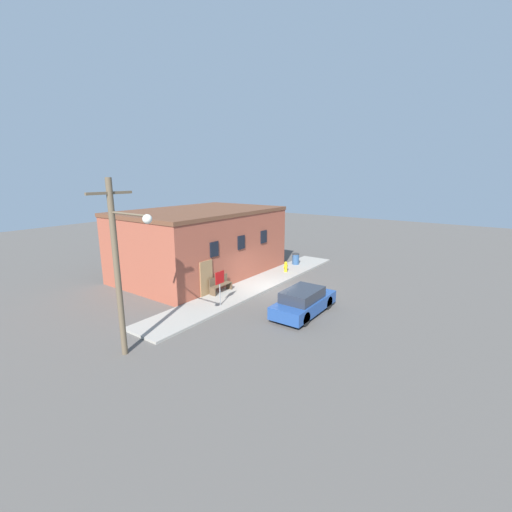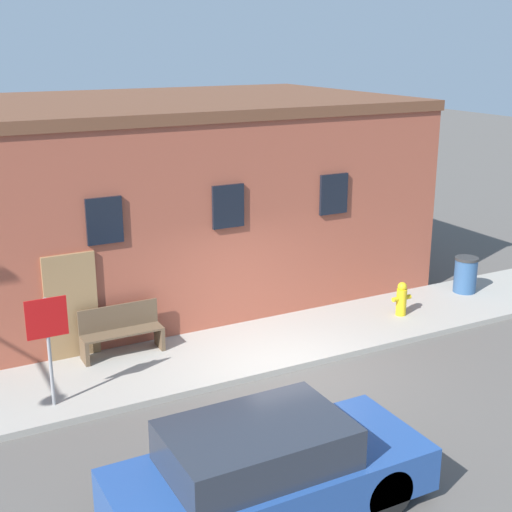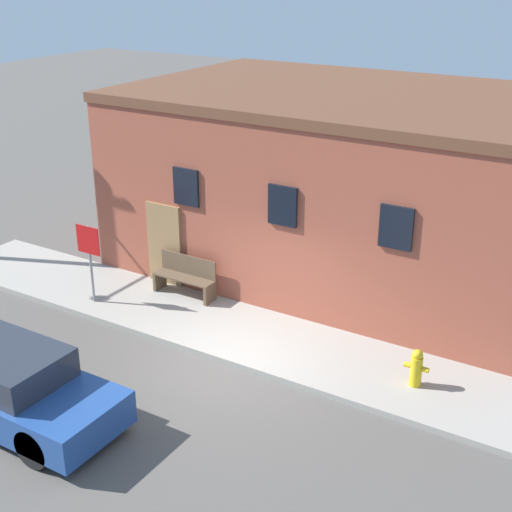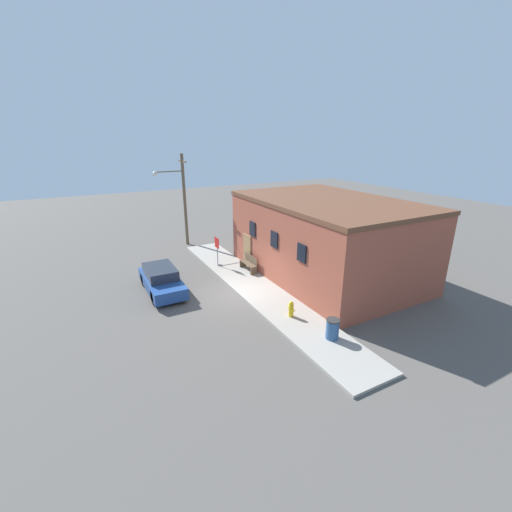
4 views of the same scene
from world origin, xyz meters
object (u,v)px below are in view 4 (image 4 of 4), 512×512
(bench, at_px, (249,263))
(parked_car, at_px, (162,280))
(utility_pole, at_px, (182,196))
(fire_hydrant, at_px, (291,309))
(trash_bin, at_px, (332,329))
(stop_sign, at_px, (217,246))

(bench, height_order, parked_car, parked_car)
(bench, height_order, utility_pole, utility_pole)
(bench, bearing_deg, fire_hydrant, -8.64)
(fire_hydrant, relative_size, trash_bin, 0.88)
(fire_hydrant, xyz_separation_m, stop_sign, (-7.80, -0.53, 0.95))
(stop_sign, bearing_deg, bench, 41.45)
(parked_car, bearing_deg, utility_pole, 154.56)
(bench, xyz_separation_m, parked_car, (0.21, -5.53, 0.06))
(bench, bearing_deg, utility_pole, -166.70)
(stop_sign, relative_size, bench, 1.20)
(fire_hydrant, bearing_deg, bench, 171.36)
(fire_hydrant, distance_m, stop_sign, 7.88)
(fire_hydrant, relative_size, utility_pole, 0.11)
(bench, xyz_separation_m, utility_pole, (-7.63, -1.80, 3.23))
(stop_sign, bearing_deg, fire_hydrant, 3.87)
(trash_bin, xyz_separation_m, utility_pole, (-16.13, -1.36, 3.26))
(trash_bin, height_order, utility_pole, utility_pole)
(trash_bin, bearing_deg, stop_sign, -174.27)
(trash_bin, height_order, parked_car, parked_car)
(trash_bin, bearing_deg, fire_hydrant, -168.22)
(bench, relative_size, parked_car, 0.37)
(stop_sign, xyz_separation_m, utility_pole, (-5.98, -0.34, 2.36))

